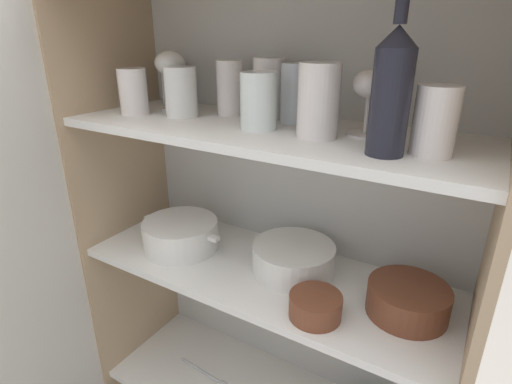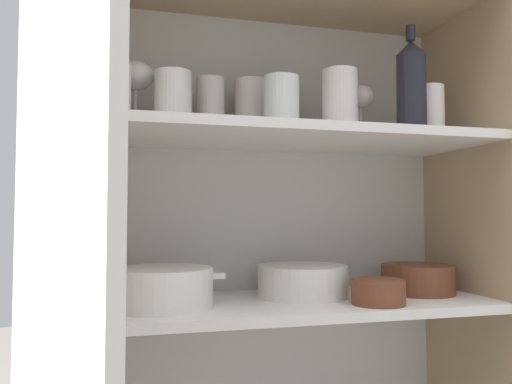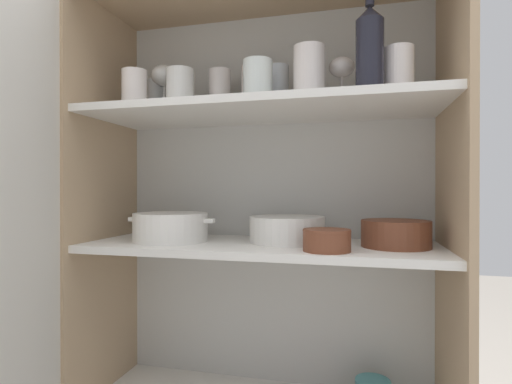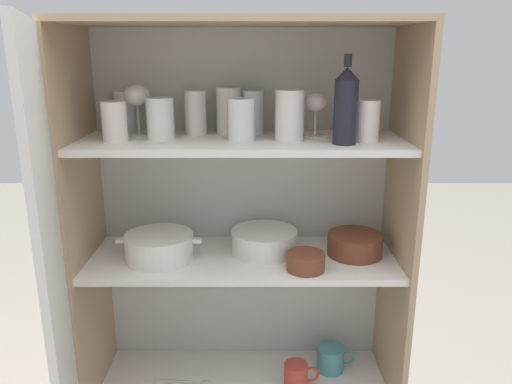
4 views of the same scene
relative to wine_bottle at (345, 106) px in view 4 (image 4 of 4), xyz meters
The scene contains 27 objects.
cupboard_back_panel 0.66m from the wine_bottle, 138.19° to the left, with size 0.98×0.02×1.49m, color silver.
cupboard_side_left 0.94m from the wine_bottle, behind, with size 0.02×0.37×1.49m, color tan.
cupboard_side_right 0.57m from the wine_bottle, 21.77° to the left, with size 0.02×0.37×1.49m, color tan.
cupboard_top_panel 0.37m from the wine_bottle, 164.64° to the left, with size 0.98×0.37×0.02m, color tan.
shelf_board_lower 0.98m from the wine_bottle, 164.64° to the left, with size 0.95×0.34×0.02m, color white.
shelf_board_middle 0.57m from the wine_bottle, 164.64° to the left, with size 0.95×0.34×0.02m, color white.
shelf_board_upper 0.32m from the wine_bottle, 164.64° to the left, with size 0.95×0.34×0.02m, color white.
cupboard_door 0.94m from the wine_bottle, 153.98° to the right, with size 0.17×0.47×1.49m.
tumbler_glass_0 0.64m from the wine_bottle, behind, with size 0.07×0.07×0.11m.
tumbler_glass_1 0.30m from the wine_bottle, 147.93° to the left, with size 0.06×0.06×0.13m.
tumbler_glass_2 0.16m from the wine_bottle, 159.87° to the left, with size 0.08×0.08×0.14m.
tumbler_glass_3 0.29m from the wine_bottle, 168.64° to the left, with size 0.08×0.08×0.12m.
tumbler_glass_4 0.53m from the wine_bottle, behind, with size 0.08×0.08×0.12m.
tumbler_glass_5 0.37m from the wine_bottle, 151.78° to the left, with size 0.08×0.08×0.14m.
tumbler_glass_6 0.09m from the wine_bottle, 29.49° to the left, with size 0.07×0.07×0.12m.
tumbler_glass_7 0.46m from the wine_bottle, 160.07° to the left, with size 0.07×0.07×0.13m.
tumbler_glass_8 0.68m from the wine_bottle, 163.50° to the left, with size 0.06×0.06×0.13m.
wine_glass_0 0.13m from the wine_bottle, 121.14° to the left, with size 0.07×0.07×0.13m.
wine_glass_1 0.61m from the wine_bottle, 167.80° to the left, with size 0.08×0.08×0.15m.
wine_bottle is the anchor object (origin of this frame).
plate_stack_white 0.50m from the wine_bottle, 151.91° to the left, with size 0.21×0.21×0.07m.
mixing_bowl_large 0.45m from the wine_bottle, 53.91° to the left, with size 0.17×0.17×0.07m.
serving_bowl_small 0.46m from the wine_bottle, 168.59° to the right, with size 0.11×0.11×0.05m.
casserole_dish 0.70m from the wine_bottle, behind, with size 0.26×0.21×0.08m.
coffee_mug_primary 0.90m from the wine_bottle, 83.28° to the left, with size 0.13×0.09×0.09m.
coffee_mug_extra_1 0.89m from the wine_bottle, 158.34° to the left, with size 0.12×0.08×0.09m.
serving_spoon 1.04m from the wine_bottle, behind, with size 0.20×0.03×0.01m.
Camera 4 is at (0.04, -1.27, 1.43)m, focal length 35.00 mm.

